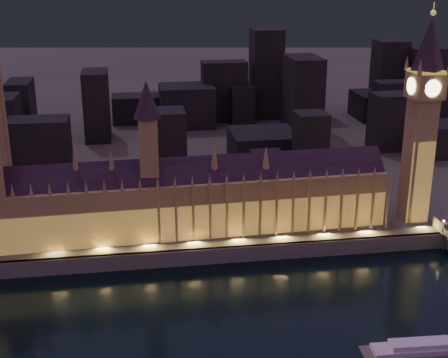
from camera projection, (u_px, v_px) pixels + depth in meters
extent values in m
plane|color=black|center=(232.00, 306.00, 264.02)|extent=(2000.00, 2000.00, 0.00)
cube|color=#3A3C3D|center=(161.00, 80.00, 747.97)|extent=(2000.00, 960.00, 8.00)
cube|color=#515654|center=(218.00, 255.00, 300.96)|extent=(2000.00, 2.50, 8.00)
cube|color=olive|center=(191.00, 206.00, 313.09)|extent=(200.64, 27.95, 28.00)
cube|color=gold|center=(193.00, 223.00, 305.17)|extent=(200.00, 0.50, 18.00)
cube|color=black|center=(190.00, 174.00, 307.49)|extent=(200.49, 24.21, 16.26)
cube|color=olive|center=(149.00, 151.00, 300.34)|extent=(9.00, 9.00, 32.00)
cone|color=#2C1C2A|center=(146.00, 100.00, 292.10)|extent=(13.00, 13.00, 18.00)
cube|color=olive|center=(16.00, 224.00, 291.26)|extent=(1.20, 1.20, 28.00)
cone|color=olive|center=(12.00, 190.00, 286.22)|extent=(2.00, 2.00, 6.00)
cube|color=olive|center=(34.00, 223.00, 292.46)|extent=(1.20, 1.20, 28.00)
cone|color=olive|center=(31.00, 189.00, 287.41)|extent=(2.00, 2.00, 6.00)
cube|color=olive|center=(53.00, 222.00, 293.65)|extent=(1.20, 1.20, 28.00)
cone|color=olive|center=(49.00, 188.00, 288.61)|extent=(2.00, 2.00, 6.00)
cube|color=olive|center=(71.00, 221.00, 294.84)|extent=(1.20, 1.20, 28.00)
cone|color=olive|center=(68.00, 187.00, 289.80)|extent=(2.00, 2.00, 6.00)
cube|color=olive|center=(89.00, 220.00, 296.04)|extent=(1.20, 1.20, 28.00)
cone|color=olive|center=(86.00, 186.00, 290.99)|extent=(2.00, 2.00, 6.00)
cube|color=olive|center=(106.00, 219.00, 297.23)|extent=(1.20, 1.20, 28.00)
cone|color=olive|center=(104.00, 185.00, 292.19)|extent=(2.00, 2.00, 6.00)
cube|color=olive|center=(124.00, 218.00, 298.42)|extent=(1.20, 1.20, 28.00)
cone|color=olive|center=(122.00, 184.00, 293.38)|extent=(2.00, 2.00, 6.00)
cube|color=olive|center=(141.00, 217.00, 299.62)|extent=(1.20, 1.20, 28.00)
cone|color=olive|center=(140.00, 183.00, 294.57)|extent=(2.00, 2.00, 6.00)
cube|color=olive|center=(159.00, 216.00, 300.81)|extent=(1.20, 1.20, 28.00)
cone|color=olive|center=(158.00, 182.00, 295.77)|extent=(2.00, 2.00, 6.00)
cube|color=olive|center=(176.00, 215.00, 302.00)|extent=(1.20, 1.20, 28.00)
cone|color=olive|center=(175.00, 182.00, 296.96)|extent=(2.00, 2.00, 6.00)
cube|color=olive|center=(193.00, 214.00, 303.20)|extent=(1.20, 1.20, 28.00)
cone|color=olive|center=(192.00, 181.00, 298.15)|extent=(2.00, 2.00, 6.00)
cube|color=olive|center=(210.00, 213.00, 304.39)|extent=(1.20, 1.20, 28.00)
cone|color=olive|center=(210.00, 180.00, 299.35)|extent=(2.00, 2.00, 6.00)
cube|color=olive|center=(227.00, 212.00, 305.58)|extent=(1.20, 1.20, 28.00)
cone|color=olive|center=(227.00, 179.00, 300.54)|extent=(2.00, 2.00, 6.00)
cube|color=olive|center=(244.00, 211.00, 306.78)|extent=(1.20, 1.20, 28.00)
cone|color=olive|center=(244.00, 178.00, 301.73)|extent=(2.00, 2.00, 6.00)
cube|color=olive|center=(260.00, 210.00, 307.97)|extent=(1.20, 1.20, 28.00)
cone|color=olive|center=(261.00, 177.00, 302.93)|extent=(2.00, 2.00, 6.00)
cube|color=olive|center=(277.00, 209.00, 309.16)|extent=(1.20, 1.20, 28.00)
cone|color=olive|center=(277.00, 176.00, 304.12)|extent=(2.00, 2.00, 6.00)
cube|color=olive|center=(293.00, 208.00, 310.36)|extent=(1.20, 1.20, 28.00)
cone|color=olive|center=(294.00, 176.00, 305.31)|extent=(2.00, 2.00, 6.00)
cube|color=olive|center=(309.00, 207.00, 311.55)|extent=(1.20, 1.20, 28.00)
cone|color=olive|center=(310.00, 175.00, 306.51)|extent=(2.00, 2.00, 6.00)
cube|color=olive|center=(325.00, 206.00, 312.74)|extent=(1.20, 1.20, 28.00)
cone|color=olive|center=(327.00, 174.00, 307.70)|extent=(2.00, 2.00, 6.00)
cube|color=olive|center=(341.00, 205.00, 313.94)|extent=(1.20, 1.20, 28.00)
cone|color=olive|center=(343.00, 173.00, 308.89)|extent=(2.00, 2.00, 6.00)
cube|color=olive|center=(357.00, 204.00, 315.13)|extent=(1.20, 1.20, 28.00)
cone|color=olive|center=(359.00, 172.00, 310.09)|extent=(2.00, 2.00, 6.00)
cube|color=olive|center=(373.00, 204.00, 316.32)|extent=(1.20, 1.20, 28.00)
cone|color=olive|center=(375.00, 171.00, 311.28)|extent=(2.00, 2.00, 6.00)
cube|color=olive|center=(388.00, 203.00, 317.52)|extent=(1.20, 1.20, 28.00)
cone|color=olive|center=(391.00, 171.00, 312.47)|extent=(2.00, 2.00, 6.00)
cone|color=olive|center=(75.00, 160.00, 296.31)|extent=(4.40, 4.40, 18.00)
cone|color=olive|center=(111.00, 162.00, 299.41)|extent=(4.40, 4.40, 14.00)
cone|color=olive|center=(214.00, 156.00, 306.24)|extent=(4.40, 4.40, 16.00)
cone|color=olive|center=(266.00, 157.00, 310.62)|extent=(4.40, 4.40, 12.00)
cylinder|color=olive|center=(5.00, 142.00, 299.41)|extent=(4.40, 4.40, 96.58)
cube|color=olive|center=(417.00, 160.00, 323.97)|extent=(13.29, 13.29, 65.16)
cube|color=gold|center=(421.00, 183.00, 321.67)|extent=(12.00, 0.50, 44.00)
cube|color=olive|center=(426.00, 85.00, 311.09)|extent=(15.00, 15.00, 13.03)
cube|color=#F2C64C|center=(427.00, 71.00, 308.74)|extent=(15.75, 15.75, 1.20)
cone|color=#2C1C2A|center=(430.00, 43.00, 304.26)|extent=(18.00, 18.00, 26.00)
sphere|color=#F2C64C|center=(433.00, 13.00, 299.48)|extent=(2.80, 2.80, 2.80)
cylinder|color=#F2C64C|center=(434.00, 7.00, 298.66)|extent=(0.40, 0.40, 5.00)
cylinder|color=#FFF2BF|center=(433.00, 88.00, 303.85)|extent=(8.40, 0.50, 8.40)
cylinder|color=#FFF2BF|center=(419.00, 83.00, 318.32)|extent=(8.40, 0.50, 8.40)
cylinder|color=#FFF2BF|center=(411.00, 86.00, 309.98)|extent=(0.50, 8.40, 8.40)
cylinder|color=#FFF2BF|center=(440.00, 85.00, 312.20)|extent=(0.50, 8.40, 8.40)
cone|color=olive|center=(420.00, 67.00, 299.55)|extent=(2.60, 2.60, 8.00)
cone|color=olive|center=(407.00, 62.00, 313.55)|extent=(2.60, 2.60, 8.00)
cone|color=olive|center=(435.00, 62.00, 315.69)|extent=(2.60, 2.60, 8.00)
cylinder|color=black|center=(443.00, 225.00, 313.57)|extent=(0.30, 0.30, 4.40)
sphere|color=#FFD88C|center=(444.00, 221.00, 312.81)|extent=(1.00, 1.00, 1.00)
cube|color=#515654|center=(420.00, 351.00, 233.24)|extent=(44.39, 12.46, 0.60)
cube|color=silver|center=(420.00, 349.00, 232.94)|extent=(36.66, 9.83, 2.40)
cube|color=silver|center=(421.00, 344.00, 232.22)|extent=(23.52, 7.42, 2.20)
cube|color=black|center=(267.00, 167.00, 386.38)|extent=(19.03, 19.80, 19.06)
cube|color=black|center=(430.00, 82.00, 548.74)|extent=(42.59, 22.95, 60.07)
cube|color=black|center=(310.00, 144.00, 397.85)|extent=(19.65, 20.18, 40.49)
cube|color=black|center=(241.00, 103.00, 532.17)|extent=(19.44, 30.73, 31.59)
cube|color=black|center=(224.00, 91.00, 532.97)|extent=(37.76, 19.44, 50.80)
cube|color=black|center=(97.00, 105.00, 476.47)|extent=(18.99, 34.57, 52.59)
cube|color=black|center=(169.00, 142.00, 398.83)|extent=(21.11, 25.14, 41.87)
cube|color=black|center=(40.00, 147.00, 398.92)|extent=(38.19, 23.57, 36.44)
cube|color=black|center=(379.00, 105.00, 547.30)|extent=(43.78, 39.06, 22.34)
cube|color=black|center=(21.00, 101.00, 531.74)|extent=(19.72, 40.72, 35.09)
cube|color=black|center=(187.00, 106.00, 518.06)|extent=(44.53, 36.65, 33.87)
cube|color=black|center=(136.00, 109.00, 532.66)|extent=(40.45, 27.15, 22.94)
cube|color=black|center=(303.00, 95.00, 494.55)|extent=(24.63, 41.01, 60.33)
cube|color=black|center=(7.00, 117.00, 479.96)|extent=(18.33, 34.81, 33.40)
cube|color=black|center=(263.00, 146.00, 428.17)|extent=(44.15, 42.43, 20.53)
cube|color=black|center=(392.00, 121.00, 452.74)|extent=(30.39, 22.61, 40.79)
cube|color=black|center=(391.00, 103.00, 523.07)|extent=(28.33, 19.81, 36.24)
cube|color=black|center=(431.00, 139.00, 441.24)|extent=(24.83, 31.49, 22.56)
cube|color=black|center=(309.00, 87.00, 551.47)|extent=(19.19, 29.53, 51.11)
cube|color=black|center=(266.00, 74.00, 540.18)|extent=(26.00, 26.00, 76.25)
cube|color=black|center=(388.00, 77.00, 558.12)|extent=(26.00, 26.00, 64.92)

